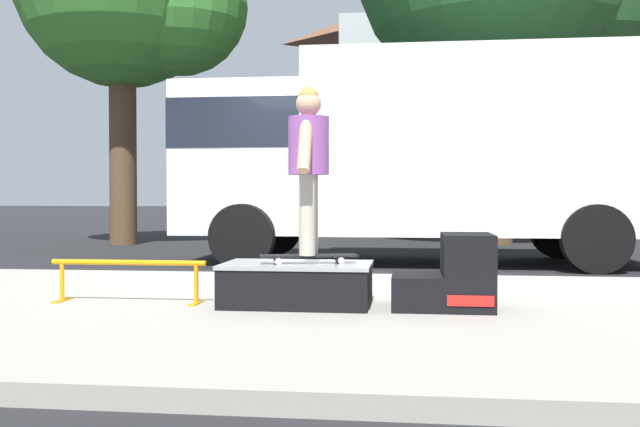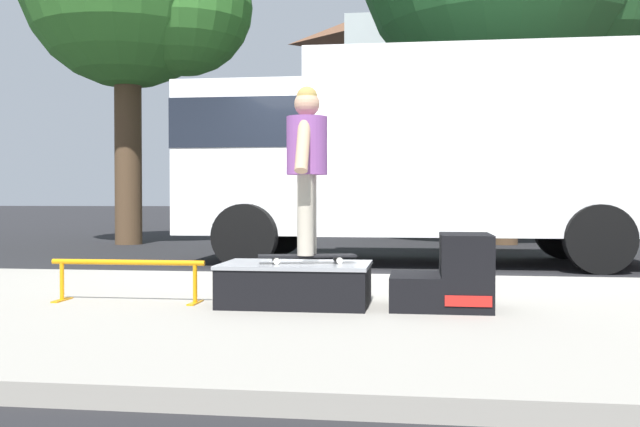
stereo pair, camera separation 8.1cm
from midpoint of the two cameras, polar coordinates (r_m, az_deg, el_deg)
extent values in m
plane|color=black|center=(8.78, -0.95, -5.17)|extent=(140.00, 140.00, 0.00)
cube|color=gray|center=(5.85, -5.09, -7.85)|extent=(50.00, 5.00, 0.12)
cube|color=black|center=(5.81, -2.21, -5.61)|extent=(1.17, 0.72, 0.34)
cube|color=gray|center=(5.79, -2.21, -4.09)|extent=(1.19, 0.74, 0.03)
cube|color=black|center=(5.74, 7.28, -6.09)|extent=(0.39, 0.66, 0.26)
cube|color=black|center=(5.74, 11.18, -4.50)|extent=(0.39, 0.66, 0.58)
cube|color=red|center=(5.43, 11.43, -6.81)|extent=(0.34, 0.01, 0.08)
cylinder|color=orange|center=(6.16, -15.32, -3.77)|extent=(1.31, 0.04, 0.04)
cylinder|color=orange|center=(6.41, -20.10, -5.08)|extent=(0.04, 0.04, 0.33)
cube|color=orange|center=(6.43, -20.09, -6.49)|extent=(0.06, 0.28, 0.01)
cylinder|color=orange|center=(5.98, -10.16, -5.48)|extent=(0.04, 0.04, 0.33)
cube|color=orange|center=(6.00, -10.15, -6.99)|extent=(0.06, 0.28, 0.01)
cube|color=black|center=(5.77, -1.30, -3.37)|extent=(0.81, 0.39, 0.02)
cylinder|color=silver|center=(5.89, 1.02, -3.60)|extent=(0.06, 0.04, 0.05)
cylinder|color=silver|center=(5.71, 1.29, -3.75)|extent=(0.06, 0.04, 0.05)
cylinder|color=silver|center=(5.84, -3.84, -3.65)|extent=(0.06, 0.04, 0.05)
cylinder|color=silver|center=(5.66, -3.73, -3.80)|extent=(0.06, 0.04, 0.05)
cylinder|color=#B7AD99|center=(5.83, -1.19, -0.09)|extent=(0.13, 0.13, 0.64)
cylinder|color=#B7AD99|center=(5.67, -1.43, -0.12)|extent=(0.13, 0.13, 0.64)
cylinder|color=#8C4C99|center=(5.76, -1.31, 5.39)|extent=(0.33, 0.33, 0.46)
cylinder|color=tan|center=(5.97, -1.02, 5.13)|extent=(0.10, 0.28, 0.44)
cylinder|color=tan|center=(5.56, -1.62, 5.40)|extent=(0.10, 0.28, 0.44)
sphere|color=tan|center=(5.80, -1.31, 8.68)|extent=(0.20, 0.20, 0.20)
sphere|color=tan|center=(5.81, -1.31, 9.23)|extent=(0.17, 0.17, 0.17)
cube|color=white|center=(10.91, 12.24, 5.26)|extent=(5.00, 2.35, 2.60)
cube|color=white|center=(11.13, -5.79, 4.17)|extent=(1.90, 2.16, 2.20)
cube|color=black|center=(11.17, -5.80, 6.65)|extent=(1.92, 2.19, 0.70)
cylinder|color=black|center=(9.96, -6.42, -1.82)|extent=(0.90, 0.28, 0.90)
cylinder|color=black|center=(12.25, -3.85, -1.23)|extent=(0.90, 0.28, 0.90)
cylinder|color=black|center=(9.97, 20.84, -1.89)|extent=(0.90, 0.28, 0.90)
cylinder|color=black|center=(12.26, 18.23, -1.29)|extent=(0.90, 0.28, 0.90)
cylinder|color=brown|center=(15.59, 13.89, 4.98)|extent=(0.56, 0.56, 4.01)
cylinder|color=brown|center=(15.70, -15.49, 5.06)|extent=(0.56, 0.56, 4.07)
sphere|color=#387A2D|center=(15.74, -11.31, 15.83)|extent=(2.87, 2.87, 2.87)
cube|color=silver|center=(23.54, 13.34, 6.15)|extent=(9.00, 7.50, 6.00)
cube|color=#B2ADA3|center=(19.49, 14.59, 2.45)|extent=(9.00, 0.50, 2.80)
pyramid|color=brown|center=(24.26, 13.39, 16.08)|extent=(9.54, 7.95, 2.40)
camera|label=1|loc=(0.04, -90.34, -0.01)|focal=40.39mm
camera|label=2|loc=(0.04, 89.66, 0.01)|focal=40.39mm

